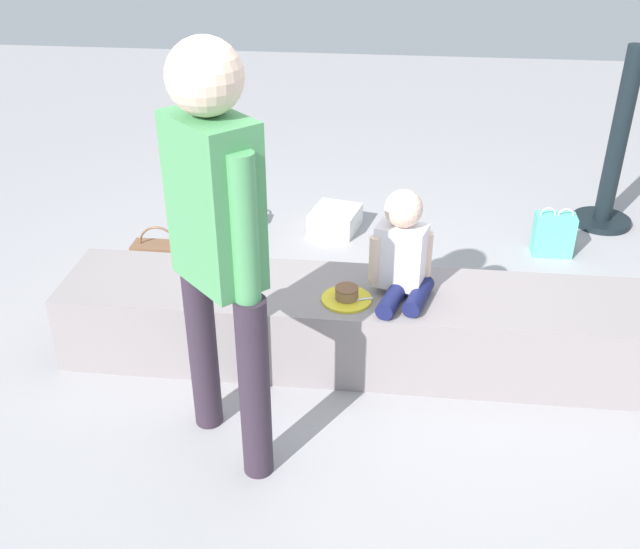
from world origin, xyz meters
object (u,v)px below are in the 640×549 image
(adult_standing, at_px, (217,229))
(gift_bag, at_px, (553,234))
(water_bottle_near_gift, at_px, (218,288))
(child_seated, at_px, (402,251))
(cake_plate, at_px, (347,296))
(handbag_black_leather, at_px, (220,216))
(handbag_brown_canvas, at_px, (160,260))
(water_bottle_far_side, at_px, (343,286))
(cake_box_white, at_px, (335,219))

(adult_standing, xyz_separation_m, gift_bag, (1.52, 1.79, -0.83))
(adult_standing, relative_size, water_bottle_near_gift, 8.54)
(child_seated, height_order, cake_plate, child_seated)
(cake_plate, bearing_deg, child_seated, 19.40)
(gift_bag, bearing_deg, cake_plate, -131.75)
(child_seated, relative_size, adult_standing, 0.30)
(water_bottle_near_gift, bearing_deg, gift_bag, 22.39)
(adult_standing, xyz_separation_m, handbag_black_leather, (-0.48, 1.88, -0.86))
(adult_standing, bearing_deg, child_seated, 44.44)
(handbag_brown_canvas, bearing_deg, gift_bag, 13.41)
(adult_standing, xyz_separation_m, water_bottle_near_gift, (-0.30, 1.04, -0.87))
(gift_bag, bearing_deg, child_seated, -127.19)
(child_seated, relative_size, cake_plate, 2.16)
(gift_bag, xyz_separation_m, water_bottle_far_side, (-1.17, -0.68, -0.02))
(gift_bag, bearing_deg, adult_standing, -130.35)
(gift_bag, xyz_separation_m, handbag_black_leather, (-2.01, 0.09, -0.03))
(water_bottle_far_side, relative_size, cake_box_white, 0.78)
(handbag_brown_canvas, bearing_deg, cake_box_white, 37.98)
(adult_standing, bearing_deg, cake_box_white, 83.46)
(adult_standing, relative_size, gift_bag, 5.39)
(adult_standing, distance_m, handbag_black_leather, 2.13)
(adult_standing, height_order, gift_bag, adult_standing)
(child_seated, height_order, gift_bag, child_seated)
(gift_bag, relative_size, handbag_black_leather, 0.88)
(cake_box_white, bearing_deg, adult_standing, -96.54)
(child_seated, distance_m, handbag_brown_canvas, 1.54)
(gift_bag, height_order, water_bottle_near_gift, gift_bag)
(adult_standing, bearing_deg, handbag_black_leather, 104.44)
(cake_plate, distance_m, handbag_brown_canvas, 1.33)
(adult_standing, height_order, handbag_black_leather, adult_standing)
(handbag_black_leather, height_order, handbag_brown_canvas, handbag_brown_canvas)
(gift_bag, relative_size, cake_box_white, 1.01)
(adult_standing, relative_size, handbag_brown_canvas, 5.07)
(cake_plate, xyz_separation_m, water_bottle_near_gift, (-0.71, 0.50, -0.31))
(cake_plate, bearing_deg, handbag_black_leather, 123.61)
(water_bottle_near_gift, height_order, water_bottle_far_side, water_bottle_far_side)
(water_bottle_far_side, xyz_separation_m, handbag_brown_canvas, (-1.02, 0.16, 0.01))
(cake_plate, height_order, water_bottle_near_gift, cake_plate)
(adult_standing, distance_m, handbag_brown_canvas, 1.67)
(water_bottle_far_side, bearing_deg, handbag_black_leather, 136.96)
(handbag_black_leather, xyz_separation_m, handbag_brown_canvas, (-0.19, -0.62, 0.01))
(water_bottle_near_gift, distance_m, water_bottle_far_side, 0.65)
(child_seated, bearing_deg, handbag_brown_canvas, 153.83)
(adult_standing, bearing_deg, cake_plate, 53.13)
(child_seated, distance_m, adult_standing, 0.96)
(handbag_black_leather, bearing_deg, child_seated, -48.40)
(cake_box_white, relative_size, handbag_brown_canvas, 0.93)
(cake_box_white, bearing_deg, water_bottle_near_gift, -119.52)
(child_seated, relative_size, handbag_brown_canvas, 1.54)
(child_seated, height_order, water_bottle_near_gift, child_seated)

